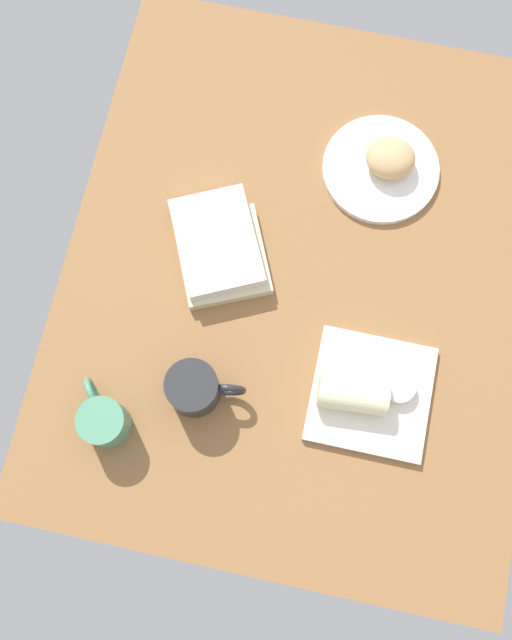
% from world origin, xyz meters
% --- Properties ---
extents(dining_table, '(1.10, 0.90, 0.04)m').
position_xyz_m(dining_table, '(0.00, 0.00, 0.02)').
color(dining_table, olive).
rests_on(dining_table, ground).
extents(round_plate, '(0.23, 0.23, 0.01)m').
position_xyz_m(round_plate, '(-0.24, 0.11, 0.05)').
color(round_plate, white).
rests_on(round_plate, dining_table).
extents(scone_pastry, '(0.09, 0.10, 0.05)m').
position_xyz_m(scone_pastry, '(-0.25, 0.12, 0.08)').
color(scone_pastry, tan).
rests_on(scone_pastry, round_plate).
extents(square_plate, '(0.21, 0.21, 0.02)m').
position_xyz_m(square_plate, '(0.20, 0.16, 0.05)').
color(square_plate, silver).
rests_on(square_plate, dining_table).
extents(sauce_cup, '(0.06, 0.06, 0.02)m').
position_xyz_m(sauce_cup, '(0.18, 0.21, 0.07)').
color(sauce_cup, silver).
rests_on(sauce_cup, square_plate).
extents(breakfast_wrap, '(0.07, 0.13, 0.06)m').
position_xyz_m(breakfast_wrap, '(0.21, 0.13, 0.09)').
color(breakfast_wrap, beige).
rests_on(breakfast_wrap, square_plate).
extents(book_stack, '(0.25, 0.23, 0.05)m').
position_xyz_m(book_stack, '(-0.01, -0.16, 0.07)').
color(book_stack, beige).
rests_on(book_stack, dining_table).
extents(coffee_mug, '(0.09, 0.14, 0.09)m').
position_xyz_m(coffee_mug, '(0.26, -0.14, 0.09)').
color(coffee_mug, '#262628').
rests_on(coffee_mug, dining_table).
extents(second_mug, '(0.12, 0.10, 0.09)m').
position_xyz_m(second_mug, '(0.35, -0.29, 0.08)').
color(second_mug, '#4C8C6B').
rests_on(second_mug, dining_table).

